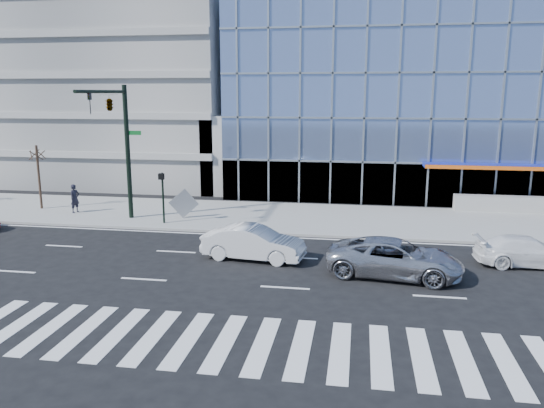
{
  "coord_description": "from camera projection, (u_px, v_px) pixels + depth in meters",
  "views": [
    {
      "loc": [
        2.79,
        -23.96,
        7.68
      ],
      "look_at": [
        -1.7,
        3.0,
        1.94
      ],
      "focal_mm": 35.0,
      "sensor_mm": 36.0,
      "label": 1
    }
  ],
  "objects": [
    {
      "name": "ped_signal_post",
      "position": [
        162.0,
        190.0,
        30.86
      ],
      "size": [
        0.3,
        0.33,
        3.0
      ],
      "color": "black",
      "rests_on": "sidewalk"
    },
    {
      "name": "ground",
      "position": [
        297.0,
        258.0,
        25.16
      ],
      "size": [
        160.0,
        160.0,
        0.0
      ],
      "primitive_type": "plane",
      "color": "black",
      "rests_on": "ground"
    },
    {
      "name": "sidewalk",
      "position": [
        312.0,
        218.0,
        32.87
      ],
      "size": [
        120.0,
        8.0,
        0.15
      ],
      "primitive_type": "cube",
      "color": "gray",
      "rests_on": "ground"
    },
    {
      "name": "white_suv",
      "position": [
        527.0,
        251.0,
        23.92
      ],
      "size": [
        4.7,
        2.14,
        1.33
      ],
      "primitive_type": "imported",
      "rotation": [
        0.0,
        0.0,
        1.63
      ],
      "color": "white",
      "rests_on": "ground"
    },
    {
      "name": "traffic_signal",
      "position": [
        115.0,
        120.0,
        30.07
      ],
      "size": [
        1.14,
        5.74,
        8.0
      ],
      "color": "black",
      "rests_on": "sidewalk"
    },
    {
      "name": "theatre_building",
      "position": [
        491.0,
        95.0,
        46.47
      ],
      "size": [
        42.0,
        26.0,
        15.0
      ],
      "primitive_type": "cube",
      "color": "#6980AF",
      "rests_on": "ground"
    },
    {
      "name": "pedestrian",
      "position": [
        75.0,
        198.0,
        33.89
      ],
      "size": [
        0.64,
        0.77,
        1.83
      ],
      "primitive_type": "imported",
      "rotation": [
        0.0,
        0.0,
        1.22
      ],
      "color": "black",
      "rests_on": "sidewalk"
    },
    {
      "name": "street_tree_near",
      "position": [
        37.0,
        154.0,
        34.51
      ],
      "size": [
        1.1,
        1.1,
        4.23
      ],
      "color": "#332319",
      "rests_on": "sidewalk"
    },
    {
      "name": "ramp_block",
      "position": [
        250.0,
        152.0,
        42.88
      ],
      "size": [
        6.0,
        8.0,
        6.0
      ],
      "primitive_type": "cube",
      "color": "gray",
      "rests_on": "ground"
    },
    {
      "name": "silver_suv",
      "position": [
        395.0,
        258.0,
        22.55
      ],
      "size": [
        6.01,
        3.39,
        1.58
      ],
      "primitive_type": "imported",
      "rotation": [
        0.0,
        0.0,
        1.43
      ],
      "color": "#B8B7BC",
      "rests_on": "ground"
    },
    {
      "name": "tilted_panel",
      "position": [
        184.0,
        203.0,
        32.38
      ],
      "size": [
        1.73,
        0.71,
        1.83
      ],
      "primitive_type": "cube",
      "rotation": [
        0.0,
        0.88,
        0.37
      ],
      "color": "gray",
      "rests_on": "sidewalk"
    },
    {
      "name": "white_sedan",
      "position": [
        253.0,
        243.0,
        24.84
      ],
      "size": [
        4.97,
        2.25,
        1.58
      ],
      "primitive_type": "imported",
      "rotation": [
        0.0,
        0.0,
        1.45
      ],
      "color": "silver",
      "rests_on": "ground"
    },
    {
      "name": "parking_garage",
      "position": [
        125.0,
        69.0,
        51.42
      ],
      "size": [
        24.0,
        24.0,
        20.0
      ],
      "primitive_type": "cube",
      "color": "gray",
      "rests_on": "ground"
    }
  ]
}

